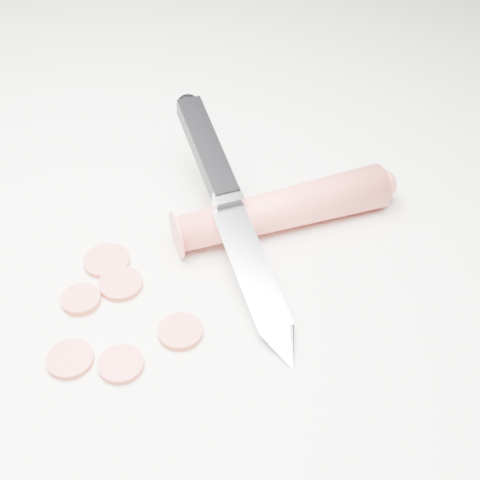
% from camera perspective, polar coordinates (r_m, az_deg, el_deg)
% --- Properties ---
extents(ground, '(2.40, 2.40, 0.00)m').
position_cam_1_polar(ground, '(0.59, -7.38, -2.21)').
color(ground, silver).
rests_on(ground, ground).
extents(carrot, '(0.17, 0.17, 0.04)m').
position_cam_1_polar(carrot, '(0.61, 3.65, 2.66)').
color(carrot, '#DC4F43').
rests_on(carrot, ground).
extents(carrot_slice_0, '(0.04, 0.04, 0.01)m').
position_cam_1_polar(carrot_slice_0, '(0.53, -14.30, -9.83)').
color(carrot_slice_0, '#D2584C').
rests_on(carrot_slice_0, ground).
extents(carrot_slice_1, '(0.03, 0.03, 0.01)m').
position_cam_1_polar(carrot_slice_1, '(0.57, -13.41, -4.98)').
color(carrot_slice_1, '#D2584C').
rests_on(carrot_slice_1, ground).
extents(carrot_slice_2, '(0.03, 0.03, 0.01)m').
position_cam_1_polar(carrot_slice_2, '(0.52, -10.11, -10.41)').
color(carrot_slice_2, '#D2584C').
rests_on(carrot_slice_2, ground).
extents(carrot_slice_3, '(0.04, 0.04, 0.01)m').
position_cam_1_polar(carrot_slice_3, '(0.53, -5.11, -7.81)').
color(carrot_slice_3, '#D2584C').
rests_on(carrot_slice_3, ground).
extents(carrot_slice_4, '(0.04, 0.04, 0.01)m').
position_cam_1_polar(carrot_slice_4, '(0.59, -11.30, -1.77)').
color(carrot_slice_4, '#D2584C').
rests_on(carrot_slice_4, ground).
extents(carrot_slice_5, '(0.04, 0.04, 0.01)m').
position_cam_1_polar(carrot_slice_5, '(0.57, -10.14, -3.73)').
color(carrot_slice_5, '#D2584C').
rests_on(carrot_slice_5, ground).
extents(kitchen_knife, '(0.22, 0.22, 0.09)m').
position_cam_1_polar(kitchen_knife, '(0.57, -0.49, 2.36)').
color(kitchen_knife, silver).
rests_on(kitchen_knife, ground).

